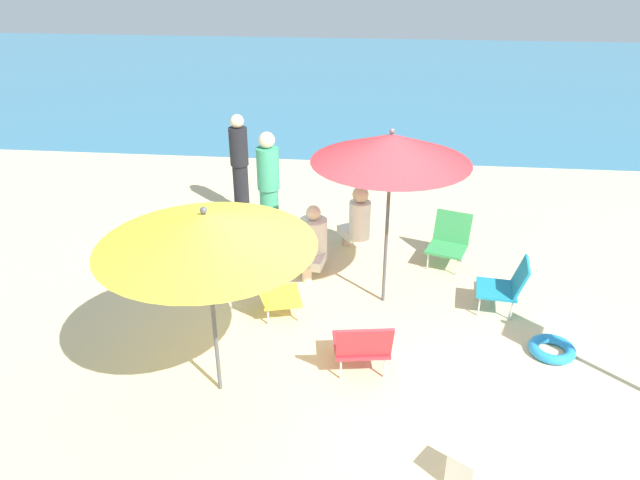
# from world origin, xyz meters

# --- Properties ---
(ground_plane) EXTENTS (40.00, 40.00, 0.00)m
(ground_plane) POSITION_xyz_m (0.00, 0.00, 0.00)
(ground_plane) COLOR beige
(sea_water) EXTENTS (40.00, 16.00, 0.01)m
(sea_water) POSITION_xyz_m (0.00, 13.89, 0.00)
(sea_water) COLOR teal
(sea_water) RESTS_ON ground_plane
(umbrella_red) EXTENTS (1.71, 1.71, 2.09)m
(umbrella_red) POSITION_xyz_m (0.13, 0.96, 1.88)
(umbrella_red) COLOR #4C4C51
(umbrella_red) RESTS_ON ground_plane
(umbrella_yellow) EXTENTS (1.88, 1.88, 1.89)m
(umbrella_yellow) POSITION_xyz_m (-1.40, -0.77, 1.68)
(umbrella_yellow) COLOR #4C4C51
(umbrella_yellow) RESTS_ON ground_plane
(beach_chair_a) EXTENTS (0.63, 0.68, 0.66)m
(beach_chair_a) POSITION_xyz_m (0.97, 2.00, 0.34)
(beach_chair_a) COLOR #33934C
(beach_chair_a) RESTS_ON ground_plane
(beach_chair_b) EXTENTS (0.61, 0.64, 0.66)m
(beach_chair_b) POSITION_xyz_m (-0.07, -0.40, 0.35)
(beach_chair_b) COLOR red
(beach_chair_b) RESTS_ON ground_plane
(beach_chair_c) EXTENTS (0.62, 0.62, 0.54)m
(beach_chair_c) POSITION_xyz_m (-1.12, 0.55, 0.29)
(beach_chair_c) COLOR gold
(beach_chair_c) RESTS_ON ground_plane
(beach_chair_d) EXTENTS (0.59, 0.52, 0.64)m
(beach_chair_d) POSITION_xyz_m (1.52, 0.90, 0.34)
(beach_chair_d) COLOR teal
(beach_chair_d) RESTS_ON ground_plane
(person_a) EXTENTS (0.40, 0.57, 0.89)m
(person_a) POSITION_xyz_m (-0.78, 1.61, 0.42)
(person_a) COLOR silver
(person_a) RESTS_ON ground_plane
(person_b) EXTENTS (0.30, 0.30, 1.62)m
(person_b) POSITION_xyz_m (-1.45, 2.27, 0.82)
(person_b) COLOR #389970
(person_b) RESTS_ON ground_plane
(person_c) EXTENTS (0.46, 0.52, 0.99)m
(person_c) POSITION_xyz_m (-0.24, 2.13, 0.50)
(person_c) COLOR silver
(person_c) RESTS_ON ground_plane
(person_d) EXTENTS (0.28, 0.28, 1.56)m
(person_d) POSITION_xyz_m (-2.09, 3.30, 0.80)
(person_d) COLOR black
(person_d) RESTS_ON ground_plane
(swim_ring) EXTENTS (0.47, 0.47, 0.11)m
(swim_ring) POSITION_xyz_m (1.88, 0.12, 0.05)
(swim_ring) COLOR #238CD8
(swim_ring) RESTS_ON ground_plane
(beach_bag) EXTENTS (0.32, 0.32, 0.33)m
(beach_bag) POSITION_xyz_m (0.79, -1.67, 0.16)
(beach_bag) COLOR silver
(beach_bag) RESTS_ON ground_plane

